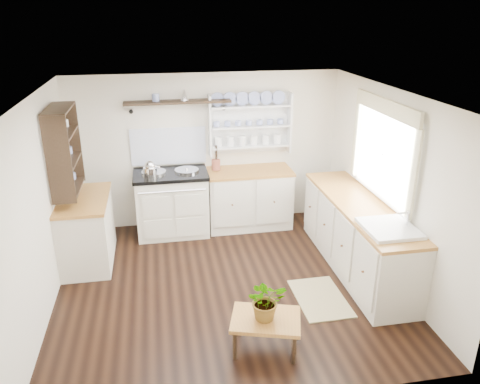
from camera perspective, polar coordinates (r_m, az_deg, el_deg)
The scene contains 19 objects.
floor at distance 5.83m, azimuth -1.65°, elevation -11.15°, with size 4.00×3.80×0.01m, color black.
wall_back at distance 7.09m, azimuth -4.13°, elevation 5.07°, with size 4.00×0.02×2.30m, color silver.
wall_right at distance 5.92m, azimuth 17.73°, elevation 0.72°, with size 0.02×3.80×2.30m, color silver.
wall_left at distance 5.41m, azimuth -23.24°, elevation -2.02°, with size 0.02×3.80×2.30m, color silver.
ceiling at distance 4.99m, azimuth -1.94°, elevation 11.72°, with size 4.00×3.80×0.01m, color white.
window at distance 5.89m, azimuth 17.08°, elevation 4.98°, with size 0.08×1.55×1.22m.
aga_cooker at distance 6.96m, azimuth -8.27°, elevation -1.24°, with size 1.06×0.74×0.98m.
back_cabinets at distance 7.12m, azimuth 1.09°, elevation -0.67°, with size 1.27×0.63×0.90m.
right_cabinets at distance 6.14m, azimuth 14.09°, elevation -5.15°, with size 0.62×2.43×0.90m.
belfast_sink at distance 5.39m, azimuth 17.61°, elevation -5.37°, with size 0.55×0.60×0.45m.
left_cabinets at distance 6.43m, azimuth -18.18°, elevation -4.35°, with size 0.62×1.13×0.90m.
plate_rack at distance 7.04m, azimuth 1.13°, elevation 8.44°, with size 1.20×0.22×0.90m.
high_shelf at distance 6.76m, azimuth -7.61°, elevation 10.76°, with size 1.50×0.29×0.16m.
left_shelving at distance 6.08m, azimuth -20.66°, elevation 4.88°, with size 0.28×0.80×1.05m, color black.
kettle at distance 6.65m, azimuth -10.89°, elevation 2.72°, with size 0.20×0.20×0.24m, color silver, non-canonical shape.
utensil_crock at distance 6.94m, azimuth -2.96°, elevation 3.33°, with size 0.13×0.13×0.15m, color brown.
center_table at distance 4.71m, azimuth 3.16°, elevation -15.52°, with size 0.77×0.64×0.36m.
potted_plant at distance 4.56m, azimuth 3.23°, elevation -12.99°, with size 0.37×0.32×0.41m, color #3F7233.
floor_rug at distance 5.64m, azimuth 9.74°, elevation -12.64°, with size 0.55×0.85×0.02m, color #9B8C5A.
Camera 1 is at (-0.73, -4.86, 3.14)m, focal length 35.00 mm.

